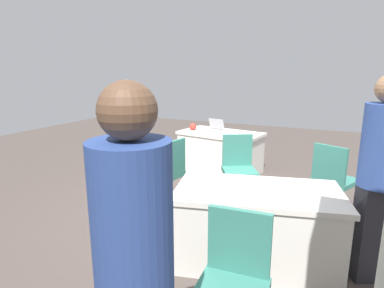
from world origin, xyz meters
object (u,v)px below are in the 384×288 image
(table_mid_left, at_px, (256,226))
(chair_tucked_left, at_px, (233,277))
(chair_tucked_right, at_px, (167,170))
(scissors_red, at_px, (249,135))
(chair_by_pillar, at_px, (239,165))
(chair_aisle, at_px, (333,176))
(person_attendee_standing, at_px, (135,266))
(laptop_silver, at_px, (213,128))
(person_attendee_browsing, at_px, (380,170))
(table_foreground, at_px, (220,152))
(yarn_ball, at_px, (193,127))

(table_mid_left, xyz_separation_m, chair_tucked_left, (-0.11, 1.08, 0.17))
(chair_tucked_left, bearing_deg, table_mid_left, -87.94)
(chair_tucked_right, relative_size, scissors_red, 5.34)
(chair_tucked_left, height_order, chair_by_pillar, chair_by_pillar)
(chair_aisle, distance_m, person_attendee_standing, 3.27)
(laptop_silver, bearing_deg, person_attendee_browsing, 147.26)
(person_attendee_standing, bearing_deg, chair_aisle, -158.40)
(chair_tucked_right, xyz_separation_m, person_attendee_browsing, (-2.32, 0.51, 0.46))
(laptop_silver, bearing_deg, chair_by_pillar, 136.69)
(person_attendee_standing, xyz_separation_m, person_attendee_browsing, (-1.08, -1.96, 0.01))
(chair_tucked_right, xyz_separation_m, laptop_silver, (0.12, -1.97, 0.22))
(chair_tucked_right, distance_m, person_attendee_standing, 2.79)
(table_foreground, bearing_deg, scissors_red, 174.29)
(table_foreground, bearing_deg, chair_by_pillar, 120.28)
(yarn_ball, relative_size, scissors_red, 0.72)
(chair_tucked_left, bearing_deg, scissors_red, -80.27)
(person_attendee_browsing, height_order, yarn_ball, person_attendee_browsing)
(person_attendee_browsing, relative_size, laptop_silver, 4.82)
(table_foreground, distance_m, laptop_silver, 0.46)
(person_attendee_browsing, height_order, scissors_red, person_attendee_browsing)
(chair_aisle, height_order, scissors_red, chair_aisle)
(chair_tucked_right, distance_m, chair_by_pillar, 1.01)
(chair_aisle, bearing_deg, scissors_red, 166.72)
(person_attendee_standing, height_order, scissors_red, person_attendee_standing)
(chair_tucked_right, relative_size, chair_aisle, 1.02)
(chair_by_pillar, distance_m, yarn_ball, 1.75)
(chair_tucked_left, relative_size, person_attendee_browsing, 0.53)
(chair_aisle, distance_m, laptop_silver, 2.46)
(yarn_ball, bearing_deg, table_foreground, -176.85)
(chair_tucked_right, relative_size, chair_by_pillar, 1.01)
(scissors_red, bearing_deg, person_attendee_browsing, 37.17)
(chair_tucked_right, height_order, laptop_silver, chair_tucked_right)
(chair_by_pillar, relative_size, scissors_red, 5.28)
(table_mid_left, height_order, person_attendee_standing, person_attendee_standing)
(chair_tucked_left, relative_size, chair_aisle, 1.00)
(person_attendee_standing, relative_size, person_attendee_browsing, 0.99)
(laptop_silver, bearing_deg, chair_tucked_left, 125.79)
(table_mid_left, relative_size, chair_aisle, 1.78)
(chair_tucked_right, height_order, person_attendee_browsing, person_attendee_browsing)
(person_attendee_browsing, bearing_deg, chair_aisle, -102.41)
(chair_aisle, height_order, yarn_ball, chair_aisle)
(table_mid_left, xyz_separation_m, person_attendee_browsing, (-0.97, -0.16, 0.64))
(chair_by_pillar, distance_m, person_attendee_browsing, 1.99)
(chair_aisle, bearing_deg, person_attendee_browsing, -47.85)
(laptop_silver, distance_m, yarn_ball, 0.38)
(chair_tucked_left, distance_m, chair_aisle, 2.49)
(table_mid_left, relative_size, person_attendee_standing, 0.94)
(table_mid_left, bearing_deg, person_attendee_standing, 86.48)
(chair_tucked_right, distance_m, yarn_ball, 1.92)
(person_attendee_browsing, height_order, laptop_silver, person_attendee_browsing)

